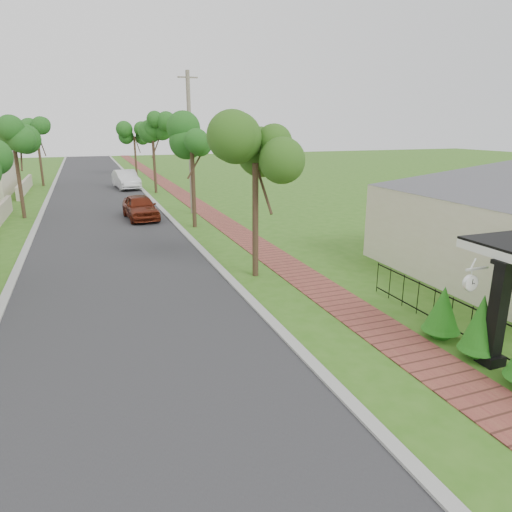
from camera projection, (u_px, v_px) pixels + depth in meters
ground at (294, 378)px, 10.00m from camera, size 160.00×160.00×0.00m
road at (105, 219)px, 27.00m from camera, size 7.00×120.00×0.02m
kerb_right at (167, 215)px, 28.23m from camera, size 0.30×120.00×0.10m
kerb_left at (37, 223)px, 25.78m from camera, size 0.30×120.00×0.10m
sidewalk at (207, 212)px, 29.10m from camera, size 1.50×120.00×0.03m
porch_post at (496, 319)px, 10.32m from camera, size 0.48×0.48×2.52m
picket_fence at (471, 324)px, 11.50m from camera, size 0.03×8.02×1.00m
street_trees at (96, 137)px, 31.95m from camera, size 10.70×37.65×5.89m
hedge_row at (508, 341)px, 9.96m from camera, size 0.85×4.76×1.98m
parked_car_red at (140, 207)px, 26.75m from camera, size 1.96×4.26×1.42m
parked_car_white at (126, 180)px, 39.61m from camera, size 2.18×4.94×1.58m
near_tree at (255, 161)px, 15.72m from camera, size 2.03×2.03×5.22m
utility_pole at (190, 144)px, 27.60m from camera, size 1.20×0.24×8.43m
station_clock at (471, 282)px, 10.28m from camera, size 0.64×0.13×0.54m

